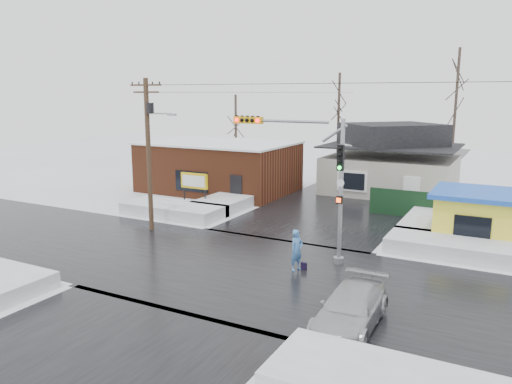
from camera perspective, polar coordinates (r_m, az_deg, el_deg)
The scene contains 20 objects.
ground at distance 23.86m, azimuth -2.21°, elevation -8.74°, with size 120.00×120.00×0.00m, color white.
road_ns at distance 23.85m, azimuth -2.21°, elevation -8.72°, with size 10.00×120.00×0.02m, color black.
road_ew at distance 23.85m, azimuth -2.21°, elevation -8.72°, with size 120.00×10.00×0.02m, color black.
snowbank_nw at distance 34.16m, azimuth -9.40°, elevation -2.02°, with size 7.00×3.00×0.80m, color white.
snowbank_ne at distance 27.57m, azimuth 22.11°, elevation -5.93°, with size 7.00×3.00×0.80m, color white.
snowbank_nside_w at distance 37.13m, azimuth -2.27°, elevation -0.81°, with size 3.00×8.00×0.80m, color white.
snowbank_nside_e at distance 32.59m, azimuth 19.57°, elevation -3.17°, with size 3.00×8.00×0.80m, color white.
traffic_signal at distance 24.29m, azimuth 6.22°, elevation 2.63°, with size 6.05×0.68×7.00m.
utility_pole at distance 30.03m, azimuth -12.11°, elevation 5.19°, with size 3.15×0.44×9.00m.
brick_building at distance 42.24m, azimuth -4.25°, elevation 2.95°, with size 12.20×8.20×4.12m.
marquee_sign at distance 35.83m, azimuth -7.07°, elevation 1.15°, with size 2.20×0.21×2.55m.
house at distance 42.75m, azimuth 15.18°, elevation 3.43°, with size 10.40×8.40×5.76m.
kiosk at distance 30.16m, azimuth 23.82°, elevation -2.54°, with size 4.60×4.60×2.88m.
fence at distance 34.48m, azimuth 19.31°, elevation -1.53°, with size 8.00×0.12×1.80m, color black.
tree_far_left at distance 47.87m, azimuth 9.48°, elevation 10.87°, with size 3.00×3.00×10.00m.
tree_far_mid at distance 47.68m, azimuth 22.07°, elevation 12.13°, with size 3.00×3.00×12.00m.
tree_far_west at distance 50.23m, azimuth -2.34°, elevation 9.21°, with size 3.00×3.00×8.00m.
pedestrian at distance 23.39m, azimuth 4.67°, elevation -6.67°, with size 0.71×0.46×1.94m, color #457FC3.
car at distance 18.34m, azimuth 10.78°, elevation -12.96°, with size 1.94×4.78×1.39m, color #B2B5BA.
shopping_bag at distance 23.70m, azimuth 5.49°, elevation -8.47°, with size 0.28×0.12×0.35m, color black.
Camera 1 is at (11.30, -19.36, 8.16)m, focal length 35.00 mm.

